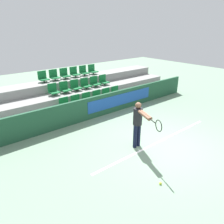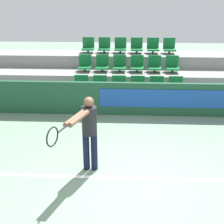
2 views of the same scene
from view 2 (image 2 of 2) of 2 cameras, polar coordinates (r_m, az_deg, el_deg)
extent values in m
plane|color=gray|center=(5.86, 2.88, -13.87)|extent=(30.00, 30.00, 0.00)
cube|color=white|center=(6.14, 2.88, -11.93)|extent=(5.49, 0.08, 0.01)
cube|color=#1E4C33|center=(8.73, 2.95, 2.43)|extent=(11.00, 0.12, 0.95)
cube|color=#19479E|center=(8.72, 10.01, 2.41)|extent=(3.72, 0.02, 0.52)
cube|color=gray|center=(9.37, 2.92, 2.08)|extent=(10.60, 1.01, 0.40)
cube|color=gray|center=(10.25, 2.94, 5.10)|extent=(10.60, 1.01, 0.80)
cube|color=gray|center=(11.16, 2.96, 7.63)|extent=(10.60, 1.01, 1.20)
cylinder|color=#333333|center=(9.43, -5.69, 3.78)|extent=(0.07, 0.07, 0.11)
cube|color=#146B33|center=(9.40, -5.71, 4.24)|extent=(0.41, 0.41, 0.05)
cube|color=#146B33|center=(9.51, -5.60, 5.74)|extent=(0.41, 0.04, 0.35)
cylinder|color=#333333|center=(9.36, -2.26, 3.74)|extent=(0.07, 0.07, 0.11)
cube|color=#146B33|center=(9.34, -2.26, 4.20)|extent=(0.41, 0.41, 0.05)
cube|color=#146B33|center=(9.45, -2.19, 5.72)|extent=(0.41, 0.04, 0.35)
cylinder|color=#333333|center=(9.33, 1.21, 3.69)|extent=(0.07, 0.07, 0.11)
cube|color=#146B33|center=(9.31, 1.21, 4.16)|extent=(0.41, 0.41, 0.05)
cube|color=#146B33|center=(9.42, 1.25, 5.67)|extent=(0.41, 0.04, 0.35)
cylinder|color=#333333|center=(9.34, 4.69, 3.62)|extent=(0.07, 0.07, 0.11)
cube|color=#146B33|center=(9.31, 4.70, 4.09)|extent=(0.41, 0.41, 0.05)
cube|color=#146B33|center=(9.42, 4.71, 5.61)|extent=(0.41, 0.04, 0.35)
cylinder|color=#333333|center=(9.37, 8.15, 3.55)|extent=(0.07, 0.07, 0.11)
cube|color=#146B33|center=(9.35, 8.17, 4.01)|extent=(0.41, 0.41, 0.05)
cube|color=#146B33|center=(9.46, 8.15, 5.52)|extent=(0.41, 0.04, 0.35)
cylinder|color=#333333|center=(9.45, 11.57, 3.46)|extent=(0.07, 0.07, 0.11)
cube|color=#146B33|center=(9.42, 11.60, 3.92)|extent=(0.41, 0.41, 0.05)
cube|color=#146B33|center=(9.53, 11.54, 5.42)|extent=(0.41, 0.04, 0.35)
cylinder|color=#333333|center=(10.26, -4.99, 7.71)|extent=(0.07, 0.07, 0.11)
cube|color=#146B33|center=(10.24, -5.01, 8.14)|extent=(0.41, 0.41, 0.05)
cube|color=#146B33|center=(10.37, -4.92, 9.47)|extent=(0.41, 0.04, 0.35)
cylinder|color=#333333|center=(10.21, -1.82, 7.69)|extent=(0.07, 0.07, 0.11)
cube|color=#146B33|center=(10.19, -1.82, 8.13)|extent=(0.41, 0.41, 0.05)
cube|color=#146B33|center=(10.32, -1.76, 9.47)|extent=(0.41, 0.04, 0.35)
cylinder|color=#333333|center=(10.18, 1.38, 7.66)|extent=(0.07, 0.07, 0.11)
cube|color=#146B33|center=(10.16, 1.39, 8.09)|extent=(0.41, 0.41, 0.05)
cube|color=#146B33|center=(10.29, 1.42, 9.44)|extent=(0.41, 0.04, 0.35)
cylinder|color=#333333|center=(10.18, 4.59, 7.60)|extent=(0.07, 0.07, 0.11)
cube|color=#146B33|center=(10.16, 4.61, 8.03)|extent=(0.41, 0.41, 0.05)
cube|color=#146B33|center=(10.29, 4.61, 9.37)|extent=(0.41, 0.04, 0.35)
cylinder|color=#333333|center=(10.22, 7.79, 7.51)|extent=(0.07, 0.07, 0.11)
cube|color=#146B33|center=(10.20, 7.81, 7.95)|extent=(0.41, 0.41, 0.05)
cube|color=#146B33|center=(10.33, 7.79, 9.29)|extent=(0.41, 0.04, 0.35)
cylinder|color=#333333|center=(10.28, 10.95, 7.41)|extent=(0.07, 0.07, 0.11)
cube|color=#146B33|center=(10.26, 10.99, 7.84)|extent=(0.41, 0.41, 0.05)
cube|color=#146B33|center=(10.39, 10.94, 9.17)|extent=(0.41, 0.04, 0.35)
cylinder|color=#333333|center=(11.14, -4.40, 11.03)|extent=(0.07, 0.07, 0.11)
cube|color=#146B33|center=(11.13, -4.41, 11.43)|extent=(0.41, 0.41, 0.05)
cube|color=#146B33|center=(11.27, -4.33, 12.62)|extent=(0.41, 0.04, 0.35)
cylinder|color=#333333|center=(11.09, -1.44, 11.03)|extent=(0.07, 0.07, 0.11)
cube|color=#146B33|center=(11.07, -1.45, 11.43)|extent=(0.41, 0.41, 0.05)
cube|color=#146B33|center=(11.22, -1.39, 12.63)|extent=(0.41, 0.04, 0.35)
cylinder|color=#333333|center=(11.06, 1.53, 11.00)|extent=(0.07, 0.07, 0.11)
cube|color=#146B33|center=(11.05, 1.54, 11.41)|extent=(0.41, 0.41, 0.05)
cube|color=#146B33|center=(11.19, 1.57, 12.60)|extent=(0.41, 0.04, 0.35)
cylinder|color=#333333|center=(11.07, 4.52, 10.94)|extent=(0.07, 0.07, 0.11)
cube|color=#146B33|center=(11.05, 4.53, 11.35)|extent=(0.41, 0.41, 0.05)
cube|color=#146B33|center=(11.20, 4.54, 12.55)|extent=(0.41, 0.04, 0.35)
cylinder|color=#333333|center=(11.10, 7.49, 10.86)|extent=(0.07, 0.07, 0.11)
cube|color=#146B33|center=(11.08, 7.51, 11.26)|extent=(0.41, 0.41, 0.05)
cube|color=#146B33|center=(11.23, 7.49, 12.46)|extent=(0.41, 0.04, 0.35)
cylinder|color=#333333|center=(11.16, 10.43, 10.75)|extent=(0.07, 0.07, 0.11)
cube|color=#146B33|center=(11.15, 10.46, 11.15)|extent=(0.41, 0.41, 0.05)
cube|color=#146B33|center=(11.29, 10.41, 12.34)|extent=(0.41, 0.04, 0.35)
cylinder|color=black|center=(6.22, -4.73, -7.22)|extent=(0.13, 0.13, 0.79)
cylinder|color=black|center=(6.20, -3.27, -7.26)|extent=(0.13, 0.13, 0.79)
cylinder|color=black|center=(5.90, -4.18, -1.56)|extent=(0.29, 0.29, 0.55)
sphere|color=brown|center=(5.76, -4.28, 1.82)|extent=(0.19, 0.19, 0.19)
cylinder|color=brown|center=(5.44, -6.86, -1.11)|extent=(0.31, 0.63, 0.09)
cylinder|color=brown|center=(5.43, -6.03, -1.13)|extent=(0.31, 0.63, 0.09)
cylinder|color=black|center=(5.07, -9.01, -3.08)|extent=(0.13, 0.29, 0.03)
torus|color=black|center=(4.85, -10.85, -4.48)|extent=(0.13, 0.31, 0.32)
camera|label=1|loc=(5.40, -78.54, 7.89)|focal=35.00mm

